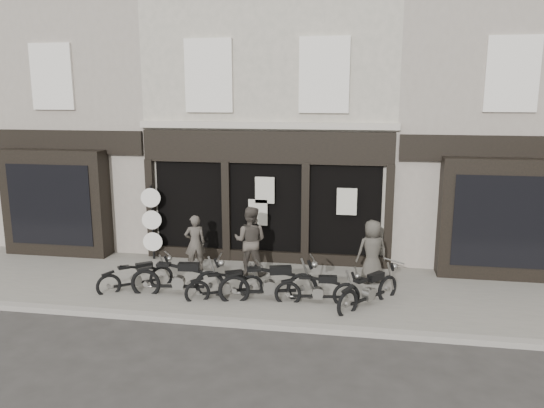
% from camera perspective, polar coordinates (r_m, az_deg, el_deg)
% --- Properties ---
extents(ground_plane, '(90.00, 90.00, 0.00)m').
position_cam_1_polar(ground_plane, '(12.91, -3.04, -10.60)').
color(ground_plane, '#2D2B28').
rests_on(ground_plane, ground).
extents(pavement, '(30.00, 4.20, 0.12)m').
position_cam_1_polar(pavement, '(13.71, -2.21, -8.96)').
color(pavement, slate).
rests_on(pavement, ground_plane).
extents(kerb, '(30.00, 0.25, 0.13)m').
position_cam_1_polar(kerb, '(11.77, -4.41, -12.58)').
color(kerb, gray).
rests_on(kerb, ground_plane).
extents(central_building, '(7.30, 6.22, 8.34)m').
position_cam_1_polar(central_building, '(17.81, 1.06, 9.10)').
color(central_building, '#C0B5A5').
rests_on(central_building, ground).
extents(neighbour_left, '(5.60, 6.73, 8.34)m').
position_cam_1_polar(neighbour_left, '(19.73, -17.74, 8.70)').
color(neighbour_left, '#9D9385').
rests_on(neighbour_left, ground).
extents(neighbour_right, '(5.60, 6.73, 8.34)m').
position_cam_1_polar(neighbour_right, '(17.94, 21.73, 8.17)').
color(neighbour_right, '#9D9385').
rests_on(neighbour_right, ground).
extents(motorcycle_0, '(1.64, 1.36, 0.92)m').
position_cam_1_polar(motorcycle_0, '(13.81, -14.37, -7.83)').
color(motorcycle_0, black).
rests_on(motorcycle_0, ground).
extents(motorcycle_1, '(2.33, 0.64, 1.11)m').
position_cam_1_polar(motorcycle_1, '(13.19, -9.98, -8.22)').
color(motorcycle_1, black).
rests_on(motorcycle_1, ground).
extents(motorcycle_2, '(1.78, 1.09, 0.92)m').
position_cam_1_polar(motorcycle_2, '(12.89, -5.01, -8.92)').
color(motorcycle_2, black).
rests_on(motorcycle_2, ground).
extents(motorcycle_3, '(2.32, 0.95, 1.14)m').
position_cam_1_polar(motorcycle_3, '(12.68, -0.26, -8.83)').
color(motorcycle_3, black).
rests_on(motorcycle_3, ground).
extents(motorcycle_4, '(1.99, 0.54, 0.95)m').
position_cam_1_polar(motorcycle_4, '(12.56, 4.98, -9.44)').
color(motorcycle_4, black).
rests_on(motorcycle_4, ground).
extents(motorcycle_5, '(1.53, 1.76, 1.01)m').
position_cam_1_polar(motorcycle_5, '(12.61, 10.39, -9.40)').
color(motorcycle_5, black).
rests_on(motorcycle_5, ground).
extents(man_left, '(0.67, 0.57, 1.57)m').
position_cam_1_polar(man_left, '(14.70, -8.28, -4.17)').
color(man_left, '#46403A').
rests_on(man_left, pavement).
extents(man_centre, '(0.95, 0.76, 1.87)m').
position_cam_1_polar(man_centre, '(14.24, -2.35, -3.95)').
color(man_centre, '#474039').
rests_on(man_centre, pavement).
extents(man_right, '(0.94, 0.77, 1.65)m').
position_cam_1_polar(man_right, '(13.89, 10.71, -5.04)').
color(man_right, '#403C35').
rests_on(man_right, pavement).
extents(advert_sign_post, '(0.56, 0.36, 2.33)m').
position_cam_1_polar(advert_sign_post, '(15.87, -12.75, -2.30)').
color(advert_sign_post, black).
rests_on(advert_sign_post, ground).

